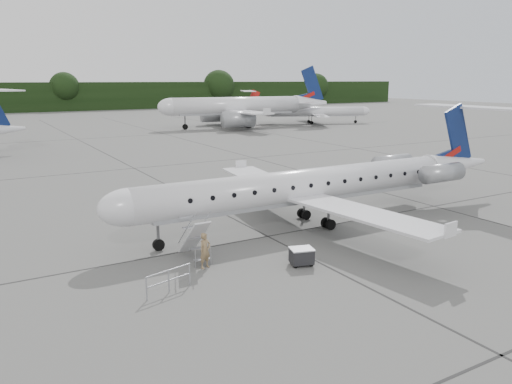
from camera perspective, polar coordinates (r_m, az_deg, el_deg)
ground at (r=28.92m, az=9.85°, el=-5.20°), size 320.00×320.00×0.00m
treeline at (r=152.09m, az=-23.77°, el=9.89°), size 260.00×4.00×8.00m
main_regional_jet at (r=30.16m, az=5.49°, el=2.57°), size 27.61×19.99×7.04m
airstair at (r=25.05m, az=-7.07°, el=-5.29°), size 0.87×2.32×2.21m
passenger at (r=23.99m, az=-5.84°, el=-6.68°), size 0.73×0.59×1.74m
safety_railing at (r=21.66m, az=-9.94°, el=-10.04°), size 2.15×0.64×1.00m
baggage_cart at (r=24.44m, az=5.23°, el=-7.31°), size 1.25×1.11×0.91m
bg_narrowbody at (r=93.68m, az=-2.26°, el=10.80°), size 33.92×26.36×11.23m
bg_regional_right at (r=103.07m, az=6.77°, el=9.65°), size 30.82×26.99×6.73m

